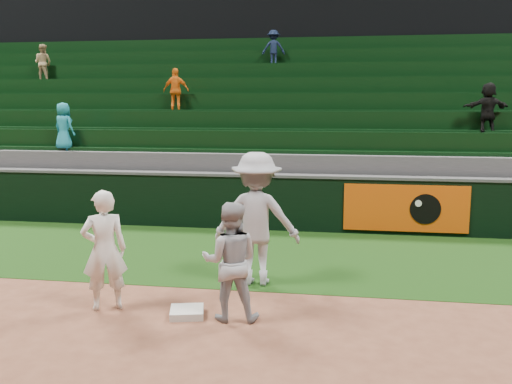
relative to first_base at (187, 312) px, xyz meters
The scene contains 9 objects.
ground 0.37m from the first_base, 34.11° to the left, with size 70.00×70.00×0.00m, color brown.
foul_grass 3.22m from the first_base, 84.53° to the left, with size 36.00×4.20×0.01m, color black.
upper_deck 18.64m from the first_base, 89.00° to the left, with size 40.00×12.00×12.00m, color black.
first_base is the anchor object (origin of this frame).
first_baseman 1.41m from the first_base, behind, with size 0.61×0.40×1.66m, color white.
baserunner 0.95m from the first_base, ahead, with size 0.76×0.59×1.56m, color #9FA2AA.
base_coach 1.93m from the first_base, 64.97° to the left, with size 1.33×0.77×2.07m, color #A4A8B2.
field_wall 5.45m from the first_base, 86.48° to the left, with size 36.00×0.45×1.25m.
stadium_seating 9.33m from the first_base, 88.09° to the left, with size 36.00×5.95×4.95m.
Camera 1 is at (1.78, -7.23, 2.82)m, focal length 40.00 mm.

